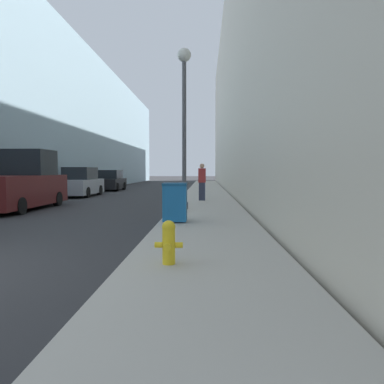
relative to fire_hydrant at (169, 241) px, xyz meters
name	(u,v)px	position (x,y,z in m)	size (l,w,h in m)	color
sidewalk_right	(207,196)	(0.65, 17.12, -0.43)	(2.82, 60.00, 0.14)	#ADA89E
building_left_glass	(24,121)	(-14.60, 25.12, 5.20)	(12.00, 60.00, 11.39)	#99B7C6
building_right_stone	(299,89)	(8.15, 25.12, 7.65)	(12.00, 60.00, 16.29)	beige
fire_hydrant	(169,241)	(0.00, 0.00, 0.00)	(0.44, 0.33, 0.69)	yellow
trash_bin	(175,202)	(-0.30, 4.86, 0.21)	(0.68, 0.72, 1.12)	#19609E
lamppost	(184,104)	(-0.24, 8.54, 3.63)	(0.52, 0.52, 6.08)	#4C4C51
pickup_truck	(20,185)	(-7.12, 9.39, 0.52)	(2.16, 5.55, 2.50)	#561919
parked_sedan_near	(80,183)	(-7.20, 17.17, 0.32)	(1.87, 4.38, 1.80)	#A3A8B2
parked_sedan_far	(110,181)	(-7.09, 23.91, 0.25)	(1.93, 4.06, 1.64)	black
pedestrian_on_sidewalk	(202,182)	(0.41, 12.55, 0.55)	(0.37, 0.24, 1.81)	#2D3347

